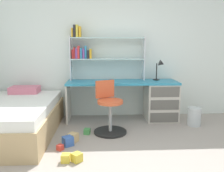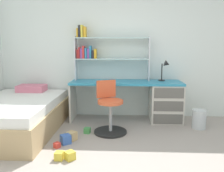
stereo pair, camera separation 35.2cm
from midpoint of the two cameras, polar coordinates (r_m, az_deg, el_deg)
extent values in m
cube|color=silver|center=(4.54, -0.01, 8.49)|extent=(5.89, 0.06, 2.53)
cube|color=teal|center=(4.25, 0.15, 0.90)|extent=(2.01, 0.58, 0.04)
cube|color=beige|center=(4.42, 9.59, -3.71)|extent=(0.56, 0.55, 0.69)
cube|color=beige|center=(4.39, -12.90, -3.93)|extent=(0.03, 0.52, 0.69)
cube|color=#5E5B57|center=(4.22, 10.32, -7.61)|extent=(0.50, 0.01, 0.17)
cube|color=#5E5B57|center=(4.16, 10.42, -4.59)|extent=(0.50, 0.01, 0.17)
cube|color=#5E5B57|center=(4.11, 10.51, -1.49)|extent=(0.50, 0.01, 0.17)
cube|color=silver|center=(4.43, -12.34, 6.56)|extent=(0.02, 0.22, 0.81)
cube|color=silver|center=(4.42, 5.48, 6.73)|extent=(0.02, 0.22, 0.81)
cube|color=silver|center=(4.37, -3.44, 6.59)|extent=(1.34, 0.22, 0.02)
cube|color=silver|center=(4.37, -3.49, 11.64)|extent=(1.34, 0.22, 0.02)
cube|color=red|center=(4.42, -11.85, 7.64)|extent=(0.02, 0.16, 0.17)
cube|color=red|center=(4.42, -11.47, 7.91)|extent=(0.02, 0.15, 0.21)
cube|color=purple|center=(4.41, -10.96, 7.80)|extent=(0.04, 0.13, 0.19)
cube|color=red|center=(4.41, -10.43, 8.12)|extent=(0.04, 0.16, 0.23)
cube|color=#338CBF|center=(4.40, -9.85, 7.89)|extent=(0.04, 0.13, 0.20)
cube|color=purple|center=(4.40, -9.25, 7.81)|extent=(0.03, 0.15, 0.18)
cube|color=#338CBF|center=(4.39, -8.76, 8.16)|extent=(0.04, 0.12, 0.23)
cube|color=#26262D|center=(4.39, -8.13, 7.64)|extent=(0.03, 0.16, 0.15)
cube|color=gold|center=(4.38, -7.56, 7.82)|extent=(0.04, 0.15, 0.18)
cube|color=gold|center=(4.43, -12.00, 12.63)|extent=(0.03, 0.12, 0.16)
cube|color=#26262D|center=(4.42, -11.45, 13.01)|extent=(0.04, 0.12, 0.22)
cube|color=yellow|center=(4.41, -10.81, 13.02)|extent=(0.04, 0.19, 0.22)
cube|color=gold|center=(4.41, -10.17, 12.87)|extent=(0.04, 0.17, 0.19)
cylinder|color=black|center=(4.44, 8.54, 1.53)|extent=(0.12, 0.12, 0.02)
cylinder|color=black|center=(4.42, 8.60, 3.56)|extent=(0.02, 0.02, 0.30)
cone|color=black|center=(4.38, 9.81, 5.43)|extent=(0.12, 0.11, 0.13)
cylinder|color=black|center=(3.78, -3.14, -11.13)|extent=(0.52, 0.52, 0.03)
cylinder|color=#A5A8AD|center=(3.71, -3.18, -7.88)|extent=(0.05, 0.05, 0.48)
cylinder|color=#D85933|center=(3.64, -3.21, -3.90)|extent=(0.40, 0.40, 0.05)
cube|color=#D85933|center=(3.76, -4.42, -0.73)|extent=(0.31, 0.17, 0.28)
cube|color=tan|center=(4.02, -25.70, -8.21)|extent=(1.29, 1.94, 0.38)
cube|color=white|center=(3.95, -25.97, -4.61)|extent=(1.23, 1.88, 0.14)
cube|color=#D8728C|center=(4.58, -22.62, -0.86)|extent=(0.50, 0.32, 0.12)
cylinder|color=silver|center=(4.25, 17.22, -7.19)|extent=(0.23, 0.23, 0.31)
cube|color=tan|center=(3.51, -12.44, -12.24)|extent=(0.17, 0.17, 0.12)
cube|color=gold|center=(2.95, -12.13, -16.75)|extent=(0.15, 0.15, 0.11)
cube|color=#479E51|center=(3.75, -8.85, -10.94)|extent=(0.11, 0.11, 0.09)
cube|color=red|center=(3.30, -15.68, -14.30)|extent=(0.10, 0.10, 0.07)
cube|color=#3860B7|center=(3.40, -13.75, -12.99)|extent=(0.18, 0.18, 0.13)
cube|color=gold|center=(2.97, -14.75, -16.74)|extent=(0.10, 0.10, 0.10)
camera|label=1|loc=(0.18, -92.84, -0.48)|focal=37.44mm
camera|label=2|loc=(0.18, 87.16, 0.48)|focal=37.44mm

